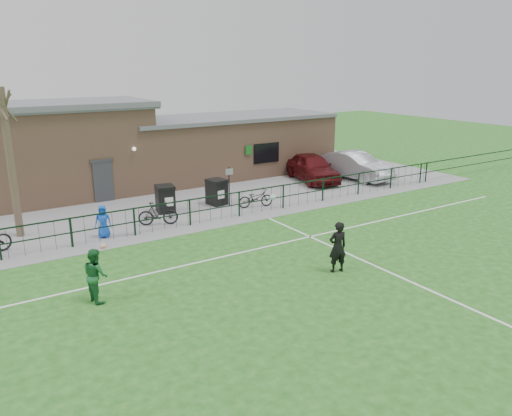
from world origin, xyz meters
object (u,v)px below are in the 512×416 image
bare_tree (11,165)px  car_silver (355,165)px  outfield_player (96,275)px  spectator_child (103,221)px  car_maroon (312,167)px  bicycle_e (256,198)px  ball_ground (103,246)px  sign_post (229,187)px  wheelie_bin_right (217,193)px  bicycle_d (158,214)px  wheelie_bin_left (165,200)px

bare_tree → car_silver: (19.03, 0.47, -2.16)m
outfield_player → spectator_child: bearing=-26.8°
bare_tree → car_maroon: (16.45, 1.42, -2.15)m
bare_tree → spectator_child: size_ratio=4.45×
bicycle_e → ball_ground: bicycle_e is taller
car_maroon → ball_ground: (-13.99, -4.67, -0.73)m
sign_post → car_maroon: bearing=17.6°
wheelie_bin_right → bicycle_d: (-3.76, -1.59, -0.08)m
wheelie_bin_left → spectator_child: (-3.54, -2.05, 0.07)m
wheelie_bin_right → car_silver: 9.95m
bare_tree → bicycle_d: (5.34, -1.71, -2.46)m
bicycle_d → outfield_player: bearing=166.2°
bare_tree → ball_ground: size_ratio=26.23×
outfield_player → car_silver: bearing=-74.6°
wheelie_bin_left → wheelie_bin_right: 2.71m
wheelie_bin_right → spectator_child: spectator_child is taller
car_silver → bicycle_e: size_ratio=2.83×
wheelie_bin_right → bicycle_d: bearing=-165.6°
bare_tree → bicycle_d: bearing=-17.8°
car_maroon → ball_ground: bearing=-147.0°
bicycle_e → outfield_player: size_ratio=1.07×
car_silver → ball_ground: (-16.57, -3.72, -0.72)m
wheelie_bin_right → bicycle_e: bearing=-56.1°
sign_post → bicycle_e: (1.02, -0.80, -0.54)m
bicycle_d → bicycle_e: size_ratio=0.99×
car_maroon → sign_post: bearing=-147.8°
spectator_child → ball_ground: spectator_child is taller
car_maroon → bicycle_d: (-11.11, -3.13, -0.31)m
wheelie_bin_left → outfield_player: (-5.35, -7.55, 0.20)m
ball_ground → bare_tree: bearing=127.1°
wheelie_bin_left → wheelie_bin_right: (2.70, -0.13, -0.00)m
bicycle_d → ball_ground: (-2.88, -1.54, -0.42)m
car_silver → outfield_player: bearing=-161.3°
sign_post → ball_ground: size_ratio=8.74×
bare_tree → wheelie_bin_right: bare_tree is taller
car_silver → ball_ground: 17.00m
wheelie_bin_right → outfield_player: bearing=-145.8°
ball_ground → car_maroon: bearing=18.5°
wheelie_bin_right → car_silver: car_silver is taller
wheelie_bin_left → bare_tree: bearing=-169.8°
car_maroon → wheelie_bin_right: bearing=-153.6°
wheelie_bin_right → sign_post: sign_post is taller
wheelie_bin_left → car_maroon: size_ratio=0.25×
car_silver → bicycle_d: size_ratio=2.87×
wheelie_bin_left → car_maroon: car_maroon is taller
wheelie_bin_left → outfield_player: bearing=-115.2°
wheelie_bin_left → sign_post: sign_post is taller
bicycle_e → outfield_player: bearing=135.6°
bicycle_e → ball_ground: bearing=114.9°
bicycle_e → ball_ground: size_ratio=7.66×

